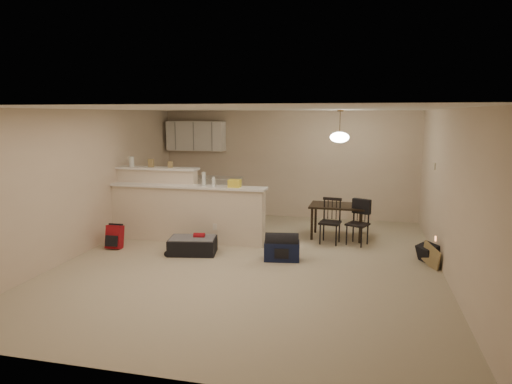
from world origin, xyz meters
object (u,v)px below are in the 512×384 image
(dining_table, at_px, (337,209))
(pendant_lamp, at_px, (340,137))
(red_backpack, at_px, (115,237))
(navy_duffel, at_px, (282,251))
(dining_chair_near, at_px, (330,221))
(suitcase, at_px, (193,246))
(black_daypack, at_px, (429,254))
(dining_chair_far, at_px, (358,223))

(dining_table, bearing_deg, pendant_lamp, 46.47)
(dining_table, bearing_deg, red_backpack, -155.45)
(dining_table, relative_size, navy_duffel, 1.84)
(dining_chair_near, height_order, suitcase, dining_chair_near)
(navy_duffel, relative_size, black_daypack, 1.73)
(red_backpack, bearing_deg, pendant_lamp, 21.86)
(dining_table, height_order, black_daypack, dining_table)
(dining_chair_far, distance_m, red_backpack, 4.48)
(dining_table, distance_m, suitcase, 2.94)
(black_daypack, bearing_deg, navy_duffel, 70.81)
(dining_table, bearing_deg, dining_chair_far, -44.55)
(pendant_lamp, relative_size, red_backpack, 1.47)
(dining_chair_far, bearing_deg, navy_duffel, -110.62)
(red_backpack, bearing_deg, navy_duffel, -0.81)
(pendant_lamp, bearing_deg, red_backpack, -156.92)
(dining_table, distance_m, pendant_lamp, 1.41)
(dining_chair_far, distance_m, black_daypack, 1.44)
(dining_chair_far, distance_m, suitcase, 3.07)
(pendant_lamp, height_order, navy_duffel, pendant_lamp)
(dining_chair_near, height_order, red_backpack, dining_chair_near)
(pendant_lamp, relative_size, navy_duffel, 1.06)
(suitcase, bearing_deg, red_backpack, 170.42)
(dining_chair_near, height_order, black_daypack, dining_chair_near)
(dining_table, distance_m, black_daypack, 2.03)
(suitcase, distance_m, black_daypack, 3.99)
(red_backpack, distance_m, navy_duffel, 3.09)
(dining_chair_near, relative_size, dining_chair_far, 1.03)
(navy_duffel, bearing_deg, dining_chair_far, 36.90)
(red_backpack, height_order, navy_duffel, red_backpack)
(dining_chair_near, bearing_deg, pendant_lamp, 85.17)
(pendant_lamp, relative_size, dining_chair_far, 0.74)
(dining_table, xyz_separation_m, dining_chair_near, (-0.10, -0.44, -0.15))
(dining_table, xyz_separation_m, navy_duffel, (-0.81, -1.64, -0.42))
(navy_duffel, height_order, black_daypack, navy_duffel)
(dining_table, bearing_deg, navy_duffel, -114.87)
(red_backpack, relative_size, black_daypack, 1.26)
(dining_table, xyz_separation_m, pendant_lamp, (0.00, 0.00, 1.41))
(pendant_lamp, xyz_separation_m, black_daypack, (1.57, -1.21, -1.84))
(suitcase, distance_m, navy_duffel, 1.59)
(suitcase, bearing_deg, dining_table, 23.77)
(dining_chair_near, relative_size, black_daypack, 2.54)
(dining_table, height_order, dining_chair_near, dining_chair_near)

